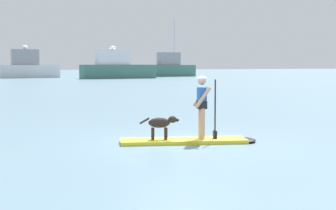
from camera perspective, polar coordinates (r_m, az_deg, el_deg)
name	(u,v)px	position (r m, az deg, el deg)	size (l,w,h in m)	color
ground_plane	(183,143)	(12.75, 1.79, -4.37)	(400.00, 400.00, 0.00)	slate
paddleboard	(192,141)	(12.78, 2.80, -4.12)	(3.57, 1.73, 0.10)	yellow
person_paddler	(202,103)	(12.71, 3.96, 0.27)	(0.67, 0.57, 1.61)	tan
dog	(161,124)	(12.61, -0.78, -2.15)	(1.00, 0.39, 0.60)	#2D231E
moored_boat_far_starboard	(28,67)	(80.44, -15.74, 4.21)	(9.05, 2.80, 5.06)	silver
moored_boat_starboard	(117,68)	(73.84, -5.88, 4.26)	(11.28, 3.05, 4.80)	#3F7266
moored_boat_far_port	(171,67)	(86.62, 0.36, 4.34)	(8.55, 3.50, 9.83)	#3F7266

